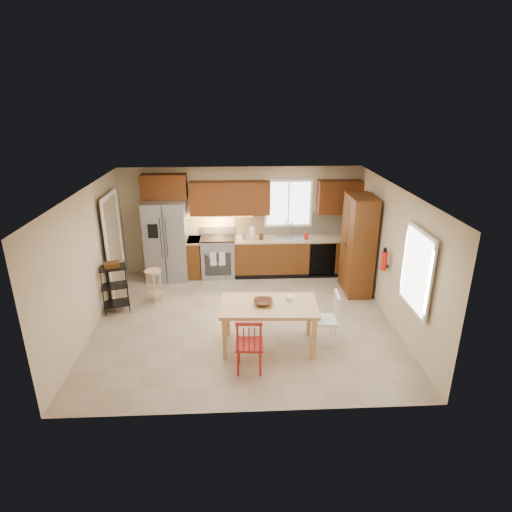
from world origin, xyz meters
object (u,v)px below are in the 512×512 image
Objects in this scene: range_stove at (218,257)px; utility_cart at (115,288)px; refrigerator at (167,240)px; fire_extinguisher at (384,261)px; dining_table at (269,326)px; chair_white at (325,319)px; table_bowl at (263,305)px; soap_bottle at (306,235)px; bar_stool at (154,286)px; chair_red at (249,343)px; table_jar at (289,300)px; pantry at (358,245)px.

utility_cart is (-1.95, -1.67, 0.03)m from range_stove.
refrigerator is 4.76m from fire_extinguisher.
fire_extinguisher reaches higher than dining_table.
fire_extinguisher is at bearing -32.62° from range_stove.
chair_white is 2.90× the size of table_bowl.
bar_stool is at bearing -159.64° from soap_bottle.
soap_bottle is 0.27× the size of bar_stool.
refrigerator is at bearing 127.81° from dining_table.
utility_cart is at bearing 153.23° from table_bowl.
utility_cart reaches higher than bar_stool.
bar_stool is (-1.86, 2.42, -0.12)m from chair_red.
soap_bottle is 0.20× the size of chair_white.
chair_red is 1.00× the size of chair_white.
utility_cart reaches higher than dining_table.
fire_extinguisher reaches higher than range_stove.
table_jar is at bearing 50.13° from chair_red.
bar_stool is 0.78m from utility_cart.
soap_bottle is at bearing 68.43° from table_bowl.
soap_bottle is 3.00m from chair_white.
bar_stool is at bearing -95.49° from refrigerator.
soap_bottle is at bearing 0.45° from chair_white.
table_jar is 0.20× the size of bar_stool.
table_bowl is 3.14m from utility_cart.
fire_extinguisher is 0.39× the size of chair_white.
chair_white is at bearing 2.73° from table_bowl.
soap_bottle is 4.31m from utility_cart.
chair_white is (1.89, -3.03, 0.01)m from range_stove.
table_jar is at bearing 12.53° from table_bowl.
table_bowl reaches higher than bar_stool.
fire_extinguisher is at bearing 36.36° from chair_red.
soap_bottle is 0.20× the size of utility_cart.
table_jar is (0.35, 0.10, 0.43)m from dining_table.
chair_white is at bearing 6.09° from dining_table.
fire_extinguisher reaches higher than chair_red.
range_stove is at bearing 2.99° from refrigerator.
bar_stool is (-3.30, -1.22, -0.65)m from soap_bottle.
refrigerator reaches higher than bar_stool.
fire_extinguisher reaches higher than soap_bottle.
pantry is at bearing -18.29° from range_stove.
table_jar is at bearing -104.29° from soap_bottle.
range_stove is 6.67× the size of table_jar.
fire_extinguisher is 0.37× the size of utility_cart.
soap_bottle reaches higher than table_bowl.
refrigerator is 1.24m from range_stove.
soap_bottle is 0.12× the size of dining_table.
utility_cart is at bearing 157.11° from dining_table.
bar_stool is (-2.12, 1.77, -0.44)m from table_bowl.
fire_extinguisher is (4.33, -1.98, 0.19)m from refrigerator.
range_stove is 1.83m from bar_stool.
pantry is at bearing -24.85° from chair_white.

